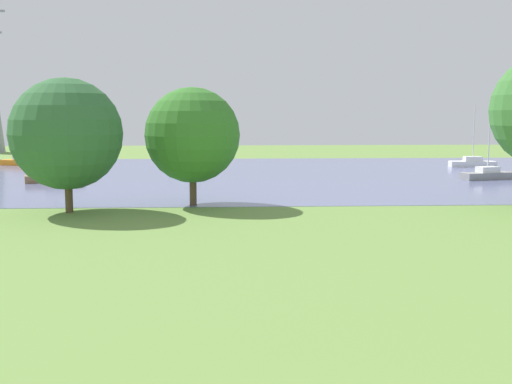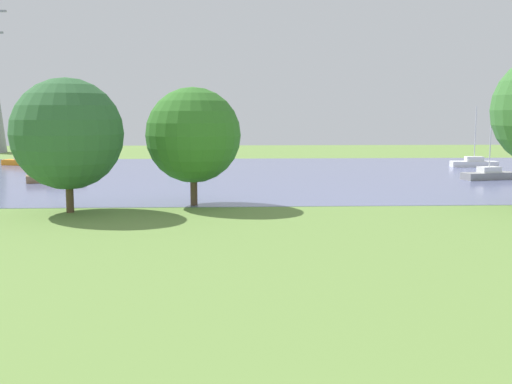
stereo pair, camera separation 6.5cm
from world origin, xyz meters
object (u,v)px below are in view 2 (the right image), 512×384
at_px(sailboat_white, 474,163).
at_px(tree_east_near, 193,135).
at_px(sailboat_orange, 24,161).
at_px(sailboat_brown, 56,177).
at_px(tree_west_far, 67,134).
at_px(sailboat_gray, 489,174).
at_px(sailboat_green, 192,165).

relative_size(sailboat_white, tree_east_near, 0.88).
bearing_deg(sailboat_white, sailboat_orange, 175.07).
height_order(sailboat_brown, tree_west_far, tree_west_far).
distance_m(sailboat_gray, sailboat_orange, 48.23).
distance_m(sailboat_green, sailboat_brown, 15.35).
relative_size(sailboat_gray, sailboat_orange, 0.92).
bearing_deg(sailboat_orange, tree_west_far, -67.83).
relative_size(sailboat_gray, tree_west_far, 0.72).
xyz_separation_m(tree_west_far, tree_east_near, (7.08, 2.45, -0.17)).
bearing_deg(sailboat_gray, sailboat_white, 73.47).
bearing_deg(sailboat_brown, sailboat_orange, 115.93).
relative_size(sailboat_orange, sailboat_green, 1.18).
relative_size(sailboat_gray, sailboat_white, 0.87).
bearing_deg(tree_west_far, tree_east_near, 19.10).
distance_m(sailboat_white, tree_east_near, 38.89).
bearing_deg(sailboat_brown, sailboat_gray, 0.40).
distance_m(sailboat_gray, tree_west_far, 36.12).
bearing_deg(sailboat_orange, sailboat_brown, -64.07).
bearing_deg(sailboat_gray, sailboat_orange, 160.02).
height_order(sailboat_gray, sailboat_brown, sailboat_brown).
relative_size(sailboat_gray, sailboat_brown, 0.98).
bearing_deg(sailboat_brown, sailboat_white, 17.04).
bearing_deg(sailboat_brown, tree_west_far, -71.96).
distance_m(sailboat_white, sailboat_brown, 42.70).
bearing_deg(tree_west_far, sailboat_orange, 112.17).
height_order(sailboat_gray, sailboat_white, sailboat_white).
relative_size(sailboat_white, sailboat_brown, 1.13).
height_order(sailboat_white, sailboat_green, sailboat_white).
relative_size(sailboat_brown, tree_east_near, 0.77).
height_order(sailboat_orange, tree_east_near, tree_east_near).
height_order(sailboat_orange, tree_west_far, tree_west_far).
bearing_deg(sailboat_white, sailboat_green, -177.08).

